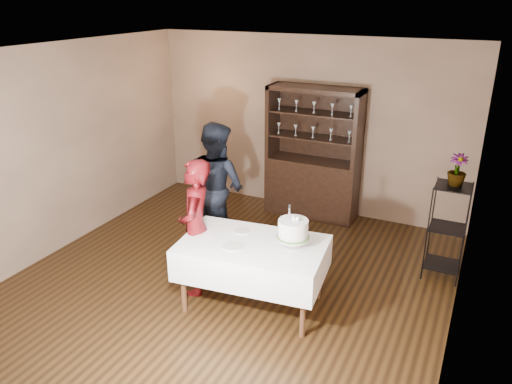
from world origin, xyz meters
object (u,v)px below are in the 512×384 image
cake_table (253,258)px  woman (196,227)px  potted_plant (457,170)px  man (216,186)px  china_hutch (312,174)px  plant_etagere (447,228)px  cake (293,230)px

cake_table → woman: woman is taller
woman → potted_plant: size_ratio=4.30×
man → potted_plant: (2.89, 0.54, 0.50)m
cake_table → woman: 0.75m
china_hutch → woman: 2.66m
plant_etagere → potted_plant: potted_plant is taller
potted_plant → china_hutch: bearing=153.8°
cake → china_hutch: bearing=105.0°
plant_etagere → cake_table: size_ratio=0.73×
plant_etagere → woman: bearing=-148.5°
cake → woman: bearing=-175.3°
man → cake: 1.76m
china_hutch → cake_table: china_hutch is taller
man → china_hutch: bearing=-100.9°
cake → cake_table: bearing=-165.2°
china_hutch → cake: china_hutch is taller
woman → china_hutch: bearing=148.4°
woman → cake: (1.14, 0.09, 0.17)m
china_hutch → potted_plant: 2.43m
plant_etagere → man: 2.93m
plant_etagere → cake_table: (-1.82, -1.58, -0.06)m
plant_etagere → man: size_ratio=0.69×
cake_table → cake: cake is taller
plant_etagere → man: man is taller
potted_plant → man: bearing=-169.5°
cake_table → plant_etagere: bearing=40.9°
cake_table → potted_plant: size_ratio=4.41×
cake_table → cake: (0.42, 0.11, 0.38)m
china_hutch → cake: (0.67, -2.52, 0.30)m
woman → plant_etagere: bearing=100.0°
woman → man: (-0.33, 1.05, 0.07)m
cake_table → woman: bearing=178.8°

